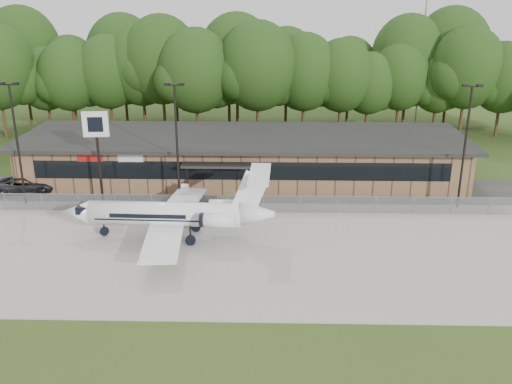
{
  "coord_description": "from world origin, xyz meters",
  "views": [
    {
      "loc": [
        2.47,
        -27.75,
        17.25
      ],
      "look_at": [
        1.48,
        12.0,
        2.9
      ],
      "focal_mm": 40.0,
      "sensor_mm": 36.0,
      "label": 1
    }
  ],
  "objects_px": {
    "business_jet": "(173,215)",
    "pole_sign": "(96,134)",
    "suv": "(26,184)",
    "terminal": "(243,156)"
  },
  "relations": [
    {
      "from": "terminal",
      "to": "business_jet",
      "type": "distance_m",
      "value": 14.73
    },
    {
      "from": "business_jet",
      "to": "pole_sign",
      "type": "bearing_deg",
      "value": 137.83
    },
    {
      "from": "business_jet",
      "to": "suv",
      "type": "relative_size",
      "value": 2.9
    },
    {
      "from": "terminal",
      "to": "pole_sign",
      "type": "height_order",
      "value": "pole_sign"
    },
    {
      "from": "terminal",
      "to": "pole_sign",
      "type": "distance_m",
      "value": 14.12
    },
    {
      "from": "business_jet",
      "to": "pole_sign",
      "type": "relative_size",
      "value": 1.97
    },
    {
      "from": "suv",
      "to": "business_jet",
      "type": "bearing_deg",
      "value": -135.55
    },
    {
      "from": "business_jet",
      "to": "pole_sign",
      "type": "distance_m",
      "value": 10.78
    },
    {
      "from": "terminal",
      "to": "pole_sign",
      "type": "xyz_separation_m",
      "value": [
        -11.55,
        -7.14,
        3.85
      ]
    },
    {
      "from": "suv",
      "to": "pole_sign",
      "type": "height_order",
      "value": "pole_sign"
    }
  ]
}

